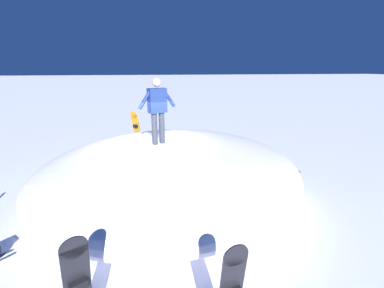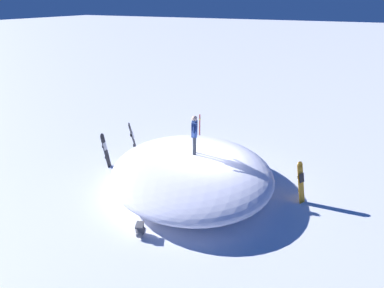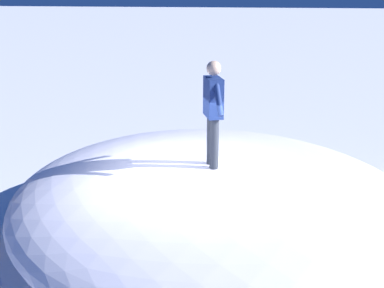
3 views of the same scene
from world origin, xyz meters
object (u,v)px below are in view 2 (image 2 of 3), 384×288
Objects in this scene: snowboard_secondary_upright at (105,150)px; backpack_far at (184,143)px; snowboard_primary_upright at (133,138)px; backpack_near at (140,230)px; snowboard_tertiary_upright at (301,182)px; trail_marker_pole at (200,127)px; snowboarder_standing at (194,132)px.

snowboard_secondary_upright is 2.83× the size of backpack_far.
snowboard_secondary_upright is at bearing -103.45° from snowboard_primary_upright.
backpack_near is 1.11× the size of backpack_far.
snowboard_tertiary_upright is 6.89m from trail_marker_pole.
snowboard_primary_upright reaches higher than backpack_far.
trail_marker_pole is at bearing 68.49° from backpack_far.
snowboard_tertiary_upright is 1.07× the size of trail_marker_pole.
snowboard_secondary_upright is 4.31m from backpack_far.
trail_marker_pole reaches higher than backpack_near.
snowboard_tertiary_upright is at bearing -30.84° from trail_marker_pole.
snowboard_secondary_upright is at bearing -172.41° from snowboard_tertiary_upright.
snowboard_secondary_upright is 1.09× the size of trail_marker_pole.
trail_marker_pole is (2.28, 3.06, -0.08)m from snowboard_primary_upright.
backpack_near is at bearing -134.69° from snowboard_tertiary_upright.
snowboarder_standing reaches higher than backpack_far.
snowboarder_standing reaches higher than snowboard_primary_upright.
snowboarder_standing is 2.77× the size of backpack_far.
backpack_near is (-4.40, -4.45, -0.61)m from snowboard_tertiary_upright.
snowboard_secondary_upright reaches higher than backpack_far.
snowboarder_standing is at bearing -170.98° from snowboard_tertiary_upright.
snowboard_primary_upright is 2.90× the size of backpack_far.
snowboard_primary_upright is 2.61× the size of backpack_near.
backpack_far is at bearing 46.98° from snowboard_primary_upright.
backpack_far is (2.25, 3.62, -0.66)m from snowboard_secondary_upright.
snowboard_primary_upright is 2.82m from backpack_far.
snowboarder_standing reaches higher than snowboard_tertiary_upright.
backpack_near is at bearing -74.42° from backpack_far.
backpack_far is at bearing 123.94° from snowboarder_standing.
backpack_near is (3.79, -4.92, -0.64)m from snowboard_primary_upright.
snowboard_primary_upright is 6.25m from backpack_near.
snowboard_secondary_upright is at bearing 141.68° from backpack_near.
snowboarder_standing is at bearing -68.00° from trail_marker_pole.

